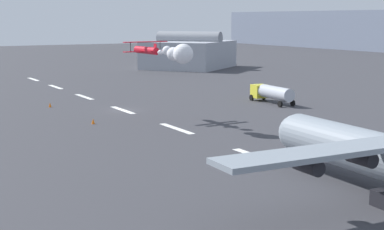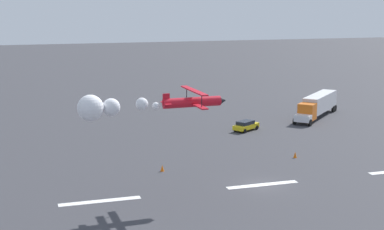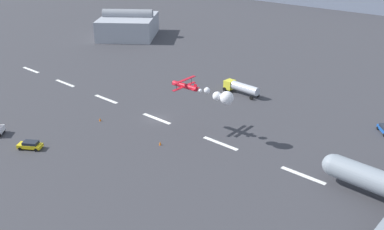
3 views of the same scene
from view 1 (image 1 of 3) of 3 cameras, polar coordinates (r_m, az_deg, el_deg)
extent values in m
plane|color=#38383D|center=(88.18, -6.83, 0.49)|extent=(440.00, 440.00, 0.00)
cube|color=white|center=(136.93, -15.33, 3.41)|extent=(8.00, 0.90, 0.01)
cube|color=white|center=(120.41, -13.26, 2.70)|extent=(8.00, 0.90, 0.01)
cube|color=white|center=(104.12, -10.54, 1.77)|extent=(8.00, 0.90, 0.01)
cube|color=white|center=(88.18, -6.83, 0.49)|extent=(8.00, 0.90, 0.01)
cube|color=white|center=(72.84, -1.53, -1.34)|extent=(8.00, 0.90, 0.01)
cube|color=white|center=(58.56, 6.50, -4.08)|extent=(8.00, 0.90, 0.01)
sphere|color=gray|center=(55.63, 10.29, -1.71)|extent=(3.47, 3.47, 3.47)
cylinder|color=black|center=(43.54, 16.30, -4.06)|extent=(2.44, 1.20, 1.10)
cylinder|color=black|center=(40.42, 11.32, -4.89)|extent=(2.44, 1.20, 1.10)
cylinder|color=red|center=(80.11, -4.52, 6.37)|extent=(5.90, 1.15, 0.98)
cube|color=red|center=(80.30, -4.59, 6.26)|extent=(0.85, 6.50, 0.12)
cube|color=red|center=(80.23, -4.60, 7.19)|extent=(0.85, 6.50, 0.12)
cylinder|color=black|center=(79.26, -6.06, 6.67)|extent=(0.08, 0.08, 1.29)
cylinder|color=black|center=(81.31, -3.16, 6.78)|extent=(0.08, 0.08, 1.29)
cube|color=red|center=(77.74, -3.64, 6.61)|extent=(0.70, 0.12, 1.10)
cube|color=red|center=(77.76, -3.63, 6.32)|extent=(0.66, 2.02, 0.08)
cone|color=black|center=(83.05, -5.56, 6.46)|extent=(0.72, 0.86, 0.84)
sphere|color=white|center=(76.88, -3.15, 6.16)|extent=(0.70, 0.70, 0.70)
sphere|color=white|center=(75.73, -2.48, 6.35)|extent=(1.19, 1.19, 1.19)
sphere|color=white|center=(72.97, -1.84, 6.03)|extent=(1.70, 1.70, 1.70)
sphere|color=white|center=(71.37, -0.87, 6.03)|extent=(2.48, 2.48, 2.48)
cube|color=yellow|center=(98.24, 6.67, 2.35)|extent=(2.35, 2.54, 2.20)
cylinder|color=#B7BCC6|center=(94.20, 8.26, 2.17)|extent=(7.61, 2.58, 2.10)
cylinder|color=black|center=(98.24, 5.88, 1.72)|extent=(1.02, 0.38, 1.00)
cylinder|color=black|center=(91.30, 8.66, 1.07)|extent=(1.02, 0.38, 1.00)
cylinder|color=black|center=(99.52, 7.05, 1.80)|extent=(1.02, 0.38, 1.00)
cylinder|color=black|center=(92.68, 9.88, 1.16)|extent=(1.02, 0.38, 1.00)
cube|color=#9EA3AD|center=(162.79, -0.29, 5.97)|extent=(30.12, 30.99, 7.45)
cylinder|color=gray|center=(162.57, -0.29, 7.60)|extent=(17.17, 14.07, 3.60)
cone|color=orange|center=(93.06, -13.79, 0.98)|extent=(0.44, 0.44, 0.75)
cone|color=orange|center=(77.04, -9.70, -0.60)|extent=(0.44, 0.44, 0.75)
camera|label=2|loc=(103.56, 28.07, 11.34)|focal=53.46mm
camera|label=3|loc=(39.41, -83.04, 38.98)|focal=38.62mm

